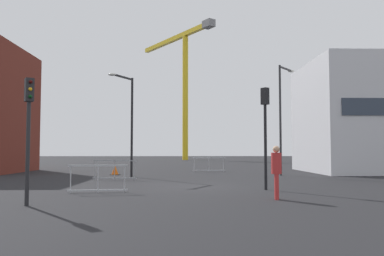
{
  "coord_description": "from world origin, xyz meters",
  "views": [
    {
      "loc": [
        -0.52,
        -17.61,
        1.67
      ],
      "look_at": [
        0.0,
        4.47,
        2.89
      ],
      "focal_mm": 36.28,
      "sensor_mm": 36.0,
      "label": 1
    }
  ],
  "objects_px": {
    "traffic_light_far": "(29,119)",
    "traffic_cone_orange": "(115,170)",
    "pedestrian_walking": "(276,168)",
    "streetlamp_short": "(129,116)",
    "streetlamp_tall": "(282,110)",
    "traffic_light_crosswalk": "(265,121)",
    "construction_crane": "(183,71)"
  },
  "relations": [
    {
      "from": "streetlamp_short",
      "to": "pedestrian_walking",
      "type": "xyz_separation_m",
      "value": [
        6.41,
        -10.46,
        -2.67
      ]
    },
    {
      "from": "pedestrian_walking",
      "to": "traffic_cone_orange",
      "type": "height_order",
      "value": "pedestrian_walking"
    },
    {
      "from": "streetlamp_short",
      "to": "pedestrian_walking",
      "type": "bearing_deg",
      "value": -58.51
    },
    {
      "from": "construction_crane",
      "to": "traffic_cone_orange",
      "type": "relative_size",
      "value": 33.73
    },
    {
      "from": "traffic_light_crosswalk",
      "to": "streetlamp_tall",
      "type": "bearing_deg",
      "value": 71.31
    },
    {
      "from": "traffic_light_crosswalk",
      "to": "pedestrian_walking",
      "type": "relative_size",
      "value": 2.37
    },
    {
      "from": "streetlamp_tall",
      "to": "traffic_cone_orange",
      "type": "xyz_separation_m",
      "value": [
        -10.91,
        0.71,
        -3.97
      ]
    },
    {
      "from": "traffic_light_far",
      "to": "pedestrian_walking",
      "type": "xyz_separation_m",
      "value": [
        7.75,
        1.28,
        -1.52
      ]
    },
    {
      "from": "streetlamp_tall",
      "to": "traffic_light_crosswalk",
      "type": "distance_m",
      "value": 9.54
    },
    {
      "from": "traffic_light_crosswalk",
      "to": "traffic_light_far",
      "type": "distance_m",
      "value": 9.17
    },
    {
      "from": "construction_crane",
      "to": "streetlamp_short",
      "type": "xyz_separation_m",
      "value": [
        -3.31,
        -39.04,
        -10.68
      ]
    },
    {
      "from": "traffic_light_far",
      "to": "streetlamp_tall",
      "type": "bearing_deg",
      "value": 50.27
    },
    {
      "from": "streetlamp_tall",
      "to": "traffic_cone_orange",
      "type": "bearing_deg",
      "value": 176.27
    },
    {
      "from": "streetlamp_tall",
      "to": "pedestrian_walking",
      "type": "bearing_deg",
      "value": -105.43
    },
    {
      "from": "streetlamp_short",
      "to": "traffic_light_crosswalk",
      "type": "distance_m",
      "value": 9.99
    },
    {
      "from": "streetlamp_short",
      "to": "traffic_cone_orange",
      "type": "relative_size",
      "value": 9.76
    },
    {
      "from": "traffic_light_far",
      "to": "traffic_cone_orange",
      "type": "relative_size",
      "value": 6.13
    },
    {
      "from": "traffic_light_far",
      "to": "traffic_cone_orange",
      "type": "height_order",
      "value": "traffic_light_far"
    },
    {
      "from": "construction_crane",
      "to": "traffic_cone_orange",
      "type": "height_order",
      "value": "construction_crane"
    },
    {
      "from": "traffic_light_crosswalk",
      "to": "traffic_cone_orange",
      "type": "bearing_deg",
      "value": 129.29
    },
    {
      "from": "streetlamp_short",
      "to": "pedestrian_walking",
      "type": "height_order",
      "value": "streetlamp_short"
    },
    {
      "from": "traffic_light_crosswalk",
      "to": "traffic_cone_orange",
      "type": "relative_size",
      "value": 6.84
    },
    {
      "from": "streetlamp_short",
      "to": "streetlamp_tall",
      "type": "bearing_deg",
      "value": 9.23
    },
    {
      "from": "traffic_cone_orange",
      "to": "streetlamp_short",
      "type": "bearing_deg",
      "value": -62.77
    },
    {
      "from": "streetlamp_tall",
      "to": "pedestrian_walking",
      "type": "relative_size",
      "value": 4.0
    },
    {
      "from": "construction_crane",
      "to": "traffic_light_crosswalk",
      "type": "height_order",
      "value": "construction_crane"
    },
    {
      "from": "streetlamp_short",
      "to": "traffic_light_crosswalk",
      "type": "relative_size",
      "value": 1.43
    },
    {
      "from": "traffic_cone_orange",
      "to": "traffic_light_far",
      "type": "bearing_deg",
      "value": -90.65
    },
    {
      "from": "streetlamp_tall",
      "to": "traffic_light_crosswalk",
      "type": "relative_size",
      "value": 1.69
    },
    {
      "from": "construction_crane",
      "to": "traffic_cone_orange",
      "type": "distance_m",
      "value": 39.61
    },
    {
      "from": "traffic_light_crosswalk",
      "to": "pedestrian_walking",
      "type": "height_order",
      "value": "traffic_light_crosswalk"
    },
    {
      "from": "construction_crane",
      "to": "streetlamp_short",
      "type": "distance_m",
      "value": 40.61
    }
  ]
}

